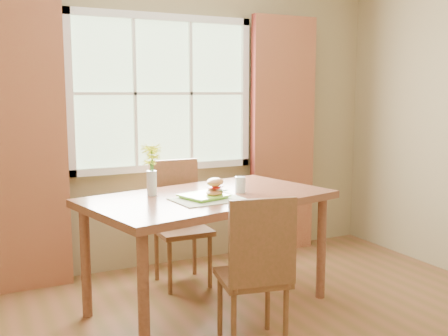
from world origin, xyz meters
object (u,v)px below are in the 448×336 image
dining_table (209,207)px  flower_vase (152,164)px  chair_near (256,266)px  water_glass (240,185)px  croissant_sandwich (215,187)px  chair_far (179,216)px

dining_table → flower_vase: size_ratio=5.17×
dining_table → chair_near: chair_near is taller
water_glass → flower_vase: flower_vase is taller
dining_table → chair_near: 0.73m
croissant_sandwich → water_glass: (0.25, 0.11, -0.02)m
dining_table → chair_far: bearing=77.3°
chair_near → water_glass: size_ratio=8.36×
croissant_sandwich → water_glass: size_ratio=1.70×
chair_far → croissant_sandwich: 0.79m
chair_near → chair_far: chair_far is taller
chair_far → flower_vase: size_ratio=2.76×
croissant_sandwich → flower_vase: size_ratio=0.54×
flower_vase → chair_far: bearing=50.1°
water_glass → flower_vase: size_ratio=0.32×
chair_far → croissant_sandwich: size_ratio=5.11×
chair_far → flower_vase: (-0.36, -0.43, 0.50)m
flower_vase → dining_table: bearing=-23.8°
chair_near → water_glass: 0.81m
chair_near → chair_far: bearing=100.6°
chair_far → water_glass: bearing=-66.9°
dining_table → croissant_sandwich: 0.21m
dining_table → water_glass: water_glass is taller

